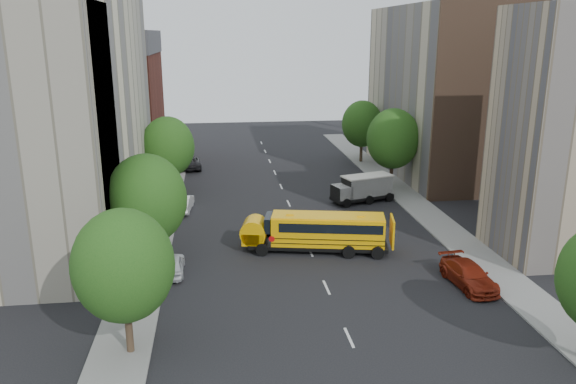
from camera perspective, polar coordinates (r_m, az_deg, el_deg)
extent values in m
plane|color=black|center=(42.55, 1.83, -5.07)|extent=(120.00, 120.00, 0.00)
cube|color=slate|center=(47.00, -13.18, -3.36)|extent=(3.00, 80.00, 0.12)
cube|color=slate|center=(50.07, 14.00, -2.23)|extent=(3.00, 80.00, 0.12)
cube|color=silver|center=(51.91, 0.06, -1.16)|extent=(0.15, 64.00, 0.01)
cube|color=beige|center=(46.95, -21.83, 8.39)|extent=(10.00, 26.00, 20.00)
cube|color=maroon|center=(68.75, -17.18, 7.88)|extent=(10.00, 15.00, 13.00)
cube|color=#BCB192|center=(37.19, -25.40, 3.96)|extent=(10.00, 7.00, 17.00)
cube|color=#BCB192|center=(64.38, 15.18, 9.78)|extent=(10.00, 22.00, 18.00)
cube|color=brown|center=(54.43, 19.57, 8.42)|extent=(10.10, 0.30, 18.00)
cylinder|color=yellow|center=(75.59, 20.61, 16.63)|extent=(1.00, 1.00, 35.00)
cylinder|color=#38281C|center=(29.11, -15.86, -13.17)|extent=(0.36, 0.36, 2.70)
ellipsoid|color=#164813|center=(27.70, -16.37, -7.17)|extent=(4.80, 4.80, 5.52)
cylinder|color=#38281C|center=(38.07, -13.81, -5.79)|extent=(0.36, 0.36, 2.88)
ellipsoid|color=#164813|center=(36.95, -14.16, -0.71)|extent=(5.12, 5.12, 5.89)
cylinder|color=#38281C|center=(55.16, -11.89, 1.03)|extent=(0.36, 0.36, 2.81)
ellipsoid|color=#164813|center=(54.40, -12.10, 4.52)|extent=(4.99, 4.99, 5.74)
cylinder|color=#38281C|center=(57.67, 10.44, 1.82)|extent=(0.36, 0.36, 2.95)
ellipsoid|color=#164813|center=(56.92, 10.62, 5.35)|extent=(5.25, 5.25, 6.04)
cylinder|color=#38281C|center=(68.92, 7.44, 4.14)|extent=(0.36, 0.36, 2.74)
ellipsoid|color=#164813|center=(68.33, 7.54, 6.88)|extent=(4.86, 4.86, 5.59)
cube|color=black|center=(40.70, 3.04, -5.35)|extent=(10.15, 4.20, 0.27)
cube|color=#FFB405|center=(40.29, 3.94, -3.84)|extent=(8.24, 3.77, 2.03)
cube|color=#FFB405|center=(40.78, -2.69, -4.50)|extent=(1.97, 2.31, 0.88)
cube|color=black|center=(40.32, -1.40, -3.12)|extent=(0.84, 2.08, 1.06)
cube|color=#FFB405|center=(39.96, 3.97, -2.44)|extent=(8.20, 3.59, 0.12)
cube|color=black|center=(40.15, 4.21, -3.25)|extent=(7.56, 3.68, 0.66)
cube|color=black|center=(40.54, 3.93, -4.78)|extent=(8.25, 3.82, 0.05)
cube|color=black|center=(40.41, 3.93, -4.31)|extent=(8.25, 3.82, 0.05)
cube|color=#FFB405|center=(40.49, 9.66, -3.93)|extent=(0.58, 2.19, 2.03)
cube|color=#FFB405|center=(40.00, 0.55, -2.25)|extent=(0.63, 0.63, 0.09)
cube|color=#FFB405|center=(39.98, 6.89, -2.38)|extent=(0.63, 0.63, 0.09)
cylinder|color=#FFB405|center=(40.62, -2.70, -3.92)|extent=(2.23, 2.37, 1.86)
cylinder|color=red|center=(39.43, -1.11, -4.73)|extent=(0.44, 0.12, 0.44)
cylinder|color=black|center=(39.89, -1.98, -5.85)|extent=(0.92, 0.44, 0.88)
cylinder|color=black|center=(41.94, -1.66, -4.74)|extent=(0.92, 0.44, 0.88)
cylinder|color=black|center=(39.70, 5.83, -6.03)|extent=(0.92, 0.44, 0.88)
cylinder|color=black|center=(41.76, 5.75, -4.91)|extent=(0.92, 0.44, 0.88)
cylinder|color=black|center=(39.80, 8.38, -6.07)|extent=(0.92, 0.44, 0.88)
cylinder|color=black|center=(41.86, 8.18, -4.94)|extent=(0.92, 0.44, 0.88)
cube|color=black|center=(52.73, 7.52, -0.48)|extent=(6.16, 3.60, 0.29)
cube|color=white|center=(52.71, 8.00, 0.65)|extent=(4.83, 3.10, 1.75)
cube|color=white|center=(51.45, 5.52, 0.02)|extent=(1.85, 2.17, 1.17)
cube|color=silver|center=(52.48, 8.04, 1.62)|extent=(5.04, 3.25, 0.12)
cylinder|color=black|center=(50.88, 6.05, -1.13)|extent=(0.85, 0.48, 0.82)
cylinder|color=black|center=(52.49, 4.97, -0.57)|extent=(0.85, 0.48, 0.82)
cylinder|color=black|center=(52.07, 8.26, -0.81)|extent=(0.85, 0.48, 0.82)
cylinder|color=black|center=(53.64, 7.14, -0.27)|extent=(0.85, 0.48, 0.82)
cylinder|color=black|center=(53.23, 10.20, -0.53)|extent=(0.85, 0.48, 0.82)
cylinder|color=black|center=(54.77, 9.05, -0.01)|extent=(0.85, 0.48, 0.82)
imported|color=silver|center=(37.62, -11.70, -7.21)|extent=(1.59, 3.88, 1.32)
imported|color=white|center=(50.49, -10.66, -1.10)|extent=(1.92, 4.45, 1.42)
imported|color=black|center=(66.22, -9.97, 3.00)|extent=(2.90, 5.55, 1.49)
imported|color=maroon|center=(36.93, 17.88, -8.03)|extent=(2.47, 5.11, 1.43)
imported|color=#322D50|center=(55.33, 8.87, 0.41)|extent=(1.71, 3.82, 1.28)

